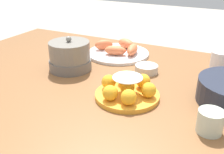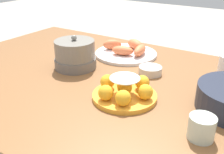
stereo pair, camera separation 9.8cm
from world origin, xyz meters
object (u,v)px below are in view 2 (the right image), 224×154
(dining_table, at_px, (102,93))
(sauce_bowl, at_px, (150,70))
(cake_plate, at_px, (125,90))
(warming_pot, at_px, (75,54))
(cup_near, at_px, (202,128))
(seafood_platter, at_px, (127,51))

(dining_table, relative_size, sauce_bowl, 15.93)
(dining_table, distance_m, cake_plate, 0.22)
(cake_plate, bearing_deg, warming_pot, 159.32)
(dining_table, height_order, sauce_bowl, sauce_bowl)
(cake_plate, distance_m, sauce_bowl, 0.24)
(dining_table, bearing_deg, cup_near, -21.63)
(sauce_bowl, relative_size, cup_near, 1.33)
(cake_plate, relative_size, sauce_bowl, 2.33)
(seafood_platter, relative_size, warming_pot, 1.67)
(cake_plate, relative_size, warming_pot, 1.23)
(seafood_platter, bearing_deg, sauce_bowl, -37.10)
(cake_plate, distance_m, warming_pot, 0.35)
(sauce_bowl, relative_size, warming_pot, 0.53)
(dining_table, height_order, seafood_platter, seafood_platter)
(sauce_bowl, xyz_separation_m, cup_near, (0.30, -0.31, 0.02))
(cake_plate, distance_m, cup_near, 0.30)
(sauce_bowl, bearing_deg, warming_pot, -159.96)
(warming_pot, bearing_deg, cake_plate, -20.68)
(cake_plate, height_order, sauce_bowl, cake_plate)
(seafood_platter, bearing_deg, warming_pot, -112.67)
(seafood_platter, bearing_deg, cup_near, -43.04)
(cake_plate, height_order, seafood_platter, cake_plate)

